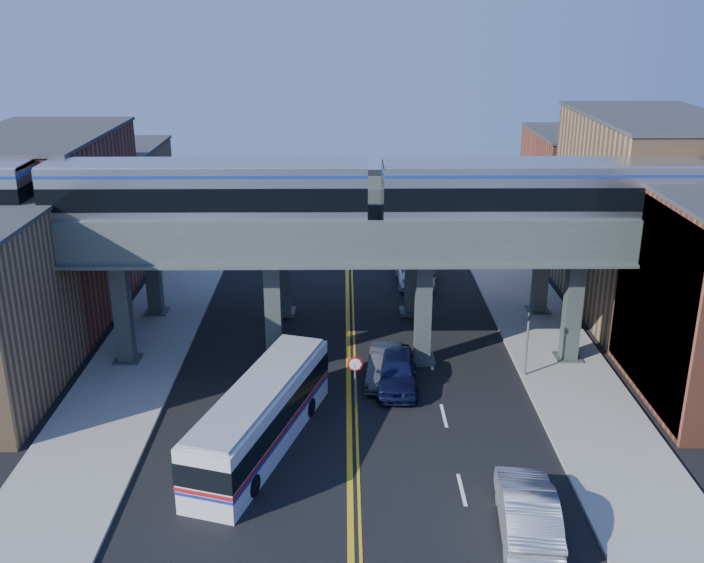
# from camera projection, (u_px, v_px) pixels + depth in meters

# --- Properties ---
(ground) EXTENTS (120.00, 120.00, 0.00)m
(ground) POSITION_uv_depth(u_px,v_px,m) (349.00, 438.00, 35.24)
(ground) COLOR black
(ground) RESTS_ON ground
(sidewalk_west) EXTENTS (5.00, 70.00, 0.16)m
(sidewalk_west) POSITION_uv_depth(u_px,v_px,m) (146.00, 346.00, 44.52)
(sidewalk_west) COLOR gray
(sidewalk_west) RESTS_ON ground
(sidewalk_east) EXTENTS (5.00, 70.00, 0.16)m
(sidewalk_east) POSITION_uv_depth(u_px,v_px,m) (549.00, 344.00, 44.74)
(sidewalk_east) COLOR gray
(sidewalk_east) RESTS_ON ground
(building_west_b) EXTENTS (8.00, 14.00, 11.00)m
(building_west_b) POSITION_uv_depth(u_px,v_px,m) (48.00, 226.00, 48.28)
(building_west_b) COLOR brown
(building_west_b) RESTS_ON ground
(building_west_c) EXTENTS (8.00, 10.00, 8.00)m
(building_west_c) POSITION_uv_depth(u_px,v_px,m) (110.00, 200.00, 61.02)
(building_west_c) COLOR olive
(building_west_c) RESTS_ON ground
(building_east_b) EXTENTS (8.00, 14.00, 12.00)m
(building_east_b) POSITION_uv_depth(u_px,v_px,m) (646.00, 216.00, 48.47)
(building_east_b) COLOR olive
(building_east_b) RESTS_ON ground
(building_east_c) EXTENTS (8.00, 10.00, 9.00)m
(building_east_c) POSITION_uv_depth(u_px,v_px,m) (583.00, 192.00, 61.21)
(building_east_c) COLOR brown
(building_east_c) RESTS_ON ground
(mural_panel) EXTENTS (0.10, 9.50, 9.50)m
(mural_panel) POSITION_uv_depth(u_px,v_px,m) (652.00, 306.00, 37.55)
(mural_panel) COLOR teal
(mural_panel) RESTS_ON ground
(elevated_viaduct_near) EXTENTS (52.00, 3.60, 7.40)m
(elevated_viaduct_near) POSITION_uv_depth(u_px,v_px,m) (348.00, 248.00, 40.60)
(elevated_viaduct_near) COLOR #3D4744
(elevated_viaduct_near) RESTS_ON ground
(elevated_viaduct_far) EXTENTS (52.00, 3.60, 7.40)m
(elevated_viaduct_far) POSITION_uv_depth(u_px,v_px,m) (347.00, 214.00, 47.19)
(elevated_viaduct_far) COLOR #3D4744
(elevated_viaduct_far) RESTS_ON ground
(transit_train) EXTENTS (50.07, 3.14, 3.67)m
(transit_train) POSITION_uv_depth(u_px,v_px,m) (207.00, 194.00, 39.55)
(transit_train) COLOR black
(transit_train) RESTS_ON elevated_viaduct_near
(stop_sign) EXTENTS (0.76, 0.09, 2.63)m
(stop_sign) POSITION_uv_depth(u_px,v_px,m) (355.00, 373.00, 37.48)
(stop_sign) COLOR slate
(stop_sign) RESTS_ON ground
(traffic_signal) EXTENTS (0.15, 0.18, 4.10)m
(traffic_signal) POSITION_uv_depth(u_px,v_px,m) (527.00, 337.00, 40.20)
(traffic_signal) COLOR slate
(traffic_signal) RESTS_ON ground
(transit_bus) EXTENTS (5.67, 11.34, 2.86)m
(transit_bus) POSITION_uv_depth(u_px,v_px,m) (261.00, 416.00, 34.15)
(transit_bus) COLOR silver
(transit_bus) RESTS_ON ground
(car_lane_a) EXTENTS (2.28, 5.21, 1.75)m
(car_lane_a) POSITION_uv_depth(u_px,v_px,m) (397.00, 371.00, 39.74)
(car_lane_a) COLOR black
(car_lane_a) RESTS_ON ground
(car_lane_b) EXTENTS (2.20, 4.87, 1.55)m
(car_lane_b) POSITION_uv_depth(u_px,v_px,m) (385.00, 366.00, 40.52)
(car_lane_b) COLOR #2F2F31
(car_lane_b) RESTS_ON ground
(car_lane_c) EXTENTS (2.46, 5.26, 1.45)m
(car_lane_c) POSITION_uv_depth(u_px,v_px,m) (415.00, 274.00, 54.24)
(car_lane_c) COLOR white
(car_lane_c) RESTS_ON ground
(car_lane_d) EXTENTS (3.21, 6.53, 1.83)m
(car_lane_d) POSITION_uv_depth(u_px,v_px,m) (413.00, 258.00, 57.19)
(car_lane_d) COLOR #999A9E
(car_lane_d) RESTS_ON ground
(car_parked_curb) EXTENTS (2.51, 5.82, 1.86)m
(car_parked_curb) POSITION_uv_depth(u_px,v_px,m) (528.00, 510.00, 28.75)
(car_parked_curb) COLOR #9B9A9E
(car_parked_curb) RESTS_ON ground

